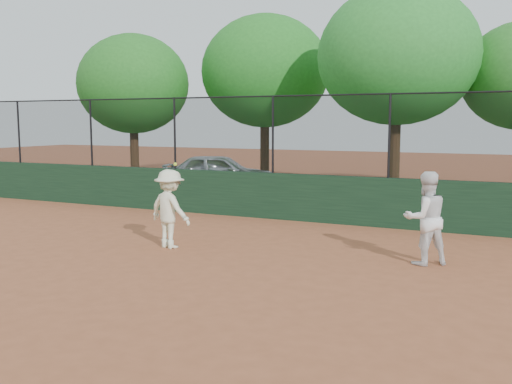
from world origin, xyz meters
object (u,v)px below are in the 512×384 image
at_px(player_main, 170,209).
at_px(tree_2, 397,56).
at_px(tree_1, 265,72).
at_px(player_second, 425,218).
at_px(tree_0, 133,84).
at_px(parked_car, 219,173).

xyz_separation_m(player_main, tree_2, (2.62, 8.99, 3.80)).
distance_m(player_main, tree_1, 12.18).
xyz_separation_m(player_second, tree_2, (-2.24, 8.20, 3.76)).
height_order(player_second, tree_0, tree_0).
height_order(tree_0, tree_1, tree_1).
bearing_deg(tree_0, parked_car, -9.26).
height_order(parked_car, tree_2, tree_2).
height_order(player_second, tree_1, tree_1).
height_order(player_main, tree_1, tree_1).
bearing_deg(player_second, parked_car, -78.48).
relative_size(player_main, tree_0, 0.29).
distance_m(parked_car, tree_0, 5.44).
distance_m(player_second, player_main, 4.93).
bearing_deg(player_main, tree_2, 73.75).
bearing_deg(tree_0, player_main, -49.70).
relative_size(parked_car, tree_2, 0.60).
xyz_separation_m(parked_car, player_second, (8.41, -7.72, 0.14)).
xyz_separation_m(player_main, tree_1, (-2.96, 11.23, 3.68)).
height_order(tree_1, tree_2, tree_2).
bearing_deg(parked_car, tree_2, -104.86).
xyz_separation_m(tree_0, tree_1, (4.85, 2.02, 0.48)).
distance_m(player_second, tree_0, 15.54).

